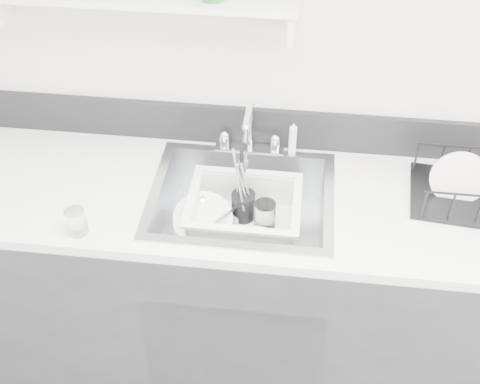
# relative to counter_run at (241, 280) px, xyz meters

# --- Properties ---
(room_shell) EXTENTS (3.50, 3.00, 2.60)m
(room_shell) POSITION_rel_counter_run_xyz_m (0.00, -0.80, 1.22)
(room_shell) COLOR silver
(room_shell) RESTS_ON ground
(counter_run) EXTENTS (3.20, 0.62, 0.92)m
(counter_run) POSITION_rel_counter_run_xyz_m (0.00, 0.00, 0.00)
(counter_run) COLOR #28282C
(counter_run) RESTS_ON ground
(backsplash) EXTENTS (3.20, 0.02, 0.16)m
(backsplash) POSITION_rel_counter_run_xyz_m (0.00, 0.30, 0.54)
(backsplash) COLOR black
(backsplash) RESTS_ON counter_run
(sink) EXTENTS (0.64, 0.52, 0.20)m
(sink) POSITION_rel_counter_run_xyz_m (0.00, 0.00, 0.37)
(sink) COLOR silver
(sink) RESTS_ON counter_run
(faucet) EXTENTS (0.26, 0.18, 0.23)m
(faucet) POSITION_rel_counter_run_xyz_m (0.00, 0.25, 0.52)
(faucet) COLOR silver
(faucet) RESTS_ON counter_run
(side_sprayer) EXTENTS (0.03, 0.03, 0.14)m
(side_sprayer) POSITION_rel_counter_run_xyz_m (0.16, 0.25, 0.53)
(side_sprayer) COLOR white
(side_sprayer) RESTS_ON counter_run
(wash_tub) EXTENTS (0.42, 0.35, 0.15)m
(wash_tub) POSITION_rel_counter_run_xyz_m (0.01, -0.00, 0.37)
(wash_tub) COLOR white
(wash_tub) RESTS_ON sink
(plate_stack) EXTENTS (0.26, 0.25, 0.10)m
(plate_stack) POSITION_rel_counter_run_xyz_m (-0.13, -0.03, 0.33)
(plate_stack) COLOR white
(plate_stack) RESTS_ON wash_tub
(utensil_cup) EXTENTS (0.09, 0.09, 0.29)m
(utensil_cup) POSITION_rel_counter_run_xyz_m (-0.00, 0.05, 0.37)
(utensil_cup) COLOR black
(utensil_cup) RESTS_ON wash_tub
(ladle) EXTENTS (0.30, 0.22, 0.08)m
(ladle) POSITION_rel_counter_run_xyz_m (-0.09, 0.01, 0.35)
(ladle) COLOR silver
(ladle) RESTS_ON wash_tub
(tumbler_in_tub) EXTENTS (0.08, 0.08, 0.11)m
(tumbler_in_tub) POSITION_rel_counter_run_xyz_m (0.08, 0.01, 0.36)
(tumbler_in_tub) COLOR white
(tumbler_in_tub) RESTS_ON wash_tub
(tumbler_counter) EXTENTS (0.08, 0.08, 0.09)m
(tumbler_counter) POSITION_rel_counter_run_xyz_m (-0.51, -0.24, 0.51)
(tumbler_counter) COLOR white
(tumbler_counter) RESTS_ON counter_run
(dish_rack) EXTENTS (0.42, 0.33, 0.14)m
(dish_rack) POSITION_rel_counter_run_xyz_m (0.78, 0.08, 0.53)
(dish_rack) COLOR black
(dish_rack) RESTS_ON counter_run
(bowl_small) EXTENTS (0.13, 0.13, 0.04)m
(bowl_small) POSITION_rel_counter_run_xyz_m (0.06, -0.08, 0.33)
(bowl_small) COLOR white
(bowl_small) RESTS_ON wash_tub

